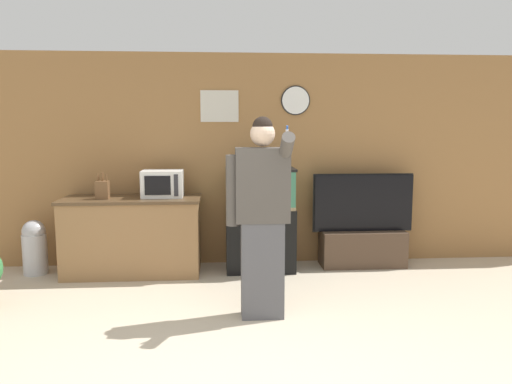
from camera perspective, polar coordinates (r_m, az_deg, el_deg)
wall_back_paneled at (r=6.22m, az=-3.17°, el=3.69°), size 10.00×0.08×2.60m
counter_island at (r=6.01m, az=-13.92°, el=-4.87°), size 1.59×0.67×0.90m
microwave at (r=5.91m, az=-10.62°, el=0.95°), size 0.47×0.35×0.31m
knife_block at (r=5.92m, az=-17.15°, el=0.27°), size 0.14×0.12×0.30m
aquarium_on_stand at (r=5.94m, az=0.49°, el=-3.16°), size 0.81×0.46×1.23m
tv_on_stand at (r=6.32m, az=12.07°, el=-5.23°), size 1.24×0.40×1.15m
person_standing at (r=4.44m, az=0.62°, el=-2.62°), size 0.57×0.43×1.81m
trash_bin at (r=6.39m, az=-23.98°, el=-5.71°), size 0.28×0.28×0.64m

